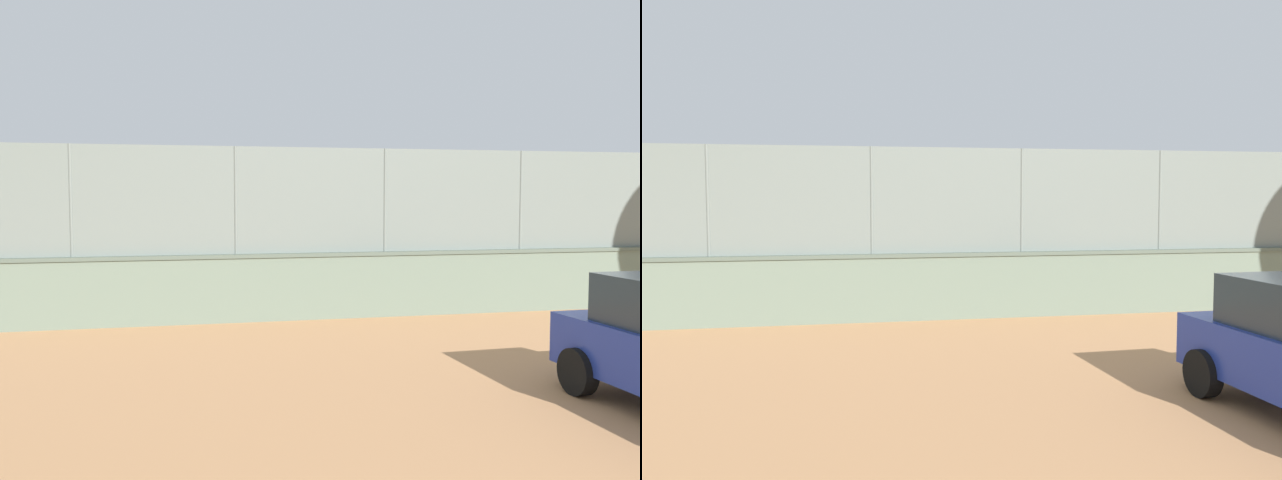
{
  "view_description": "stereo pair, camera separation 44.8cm",
  "coord_description": "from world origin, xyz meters",
  "views": [
    {
      "loc": [
        4.27,
        23.92,
        2.58
      ],
      "look_at": [
        0.52,
        5.45,
        1.34
      ],
      "focal_mm": 36.88,
      "sensor_mm": 36.0,
      "label": 1
    },
    {
      "loc": [
        3.83,
        24.0,
        2.58
      ],
      "look_at": [
        0.52,
        5.45,
        1.34
      ],
      "focal_mm": 36.88,
      "sensor_mm": 36.0,
      "label": 2
    }
  ],
  "objects": [
    {
      "name": "ground_plane",
      "position": [
        0.0,
        0.0,
        0.0
      ],
      "size": [
        260.0,
        260.0,
        0.0
      ],
      "primitive_type": "plane",
      "color": "tan"
    },
    {
      "name": "perimeter_wall",
      "position": [
        -1.5,
        10.33,
        0.71
      ],
      "size": [
        29.34,
        0.69,
        1.41
      ],
      "color": "slate",
      "rests_on": "ground_plane"
    },
    {
      "name": "sports_ball",
      "position": [
        -3.02,
        3.74,
        0.1
      ],
      "size": [
        0.21,
        0.21,
        0.21
      ],
      "primitive_type": "sphere",
      "color": "orange",
      "rests_on": "ground_plane"
    },
    {
      "name": "courtside_bench",
      "position": [
        3.56,
        8.63,
        0.46
      ],
      "size": [
        1.6,
        0.4,
        0.87
      ],
      "color": "brown",
      "rests_on": "ground_plane"
    },
    {
      "name": "player_crossing_court",
      "position": [
        -2.8,
        2.12,
        1.01
      ],
      "size": [
        0.79,
        1.29,
        1.7
      ],
      "color": "#B2B2B2",
      "rests_on": "ground_plane"
    },
    {
      "name": "player_at_service_line",
      "position": [
        5.59,
        1.45,
        0.86
      ],
      "size": [
        0.77,
        0.71,
        1.49
      ],
      "color": "#591919",
      "rests_on": "ground_plane"
    },
    {
      "name": "fence_panel_on_wall",
      "position": [
        -1.5,
        10.33,
        2.51
      ],
      "size": [
        28.82,
        0.39,
        2.21
      ],
      "color": "slate",
      "rests_on": "perimeter_wall"
    }
  ]
}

